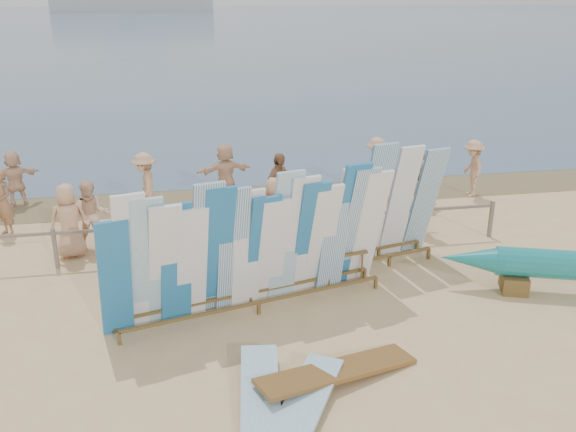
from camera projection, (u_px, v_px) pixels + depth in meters
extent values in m
plane|color=#D4B17A|center=(261.00, 320.00, 11.01)|extent=(160.00, 160.00, 0.00)
cube|color=#405A73|center=(178.00, 19.00, 129.16)|extent=(320.00, 240.00, 0.02)
cube|color=olive|center=(227.00, 197.00, 17.66)|extent=(40.00, 2.60, 0.01)
cube|color=#78675B|center=(242.00, 221.00, 13.50)|extent=(12.00, 0.06, 0.06)
cube|color=#78675B|center=(55.00, 249.00, 12.95)|extent=(0.08, 0.08, 0.90)
cube|color=#78675B|center=(151.00, 242.00, 13.29)|extent=(0.08, 0.08, 0.90)
cube|color=#78675B|center=(242.00, 236.00, 13.62)|extent=(0.08, 0.08, 0.90)
cube|color=#78675B|center=(329.00, 230.00, 13.96)|extent=(0.08, 0.08, 0.90)
cube|color=#78675B|center=(412.00, 224.00, 14.29)|extent=(0.08, 0.08, 0.90)
cube|color=#78675B|center=(491.00, 219.00, 14.63)|extent=(0.08, 0.08, 0.90)
cube|color=brown|center=(259.00, 302.00, 11.15)|extent=(4.90, 1.29, 0.06)
cube|color=brown|center=(250.00, 293.00, 11.51)|extent=(4.90, 1.29, 0.06)
cube|color=#226FAD|center=(115.00, 279.00, 10.07)|extent=(0.65, 0.66, 2.23)
cube|color=white|center=(131.00, 265.00, 10.11)|extent=(0.69, 0.81, 2.66)
cube|color=#83B7D3|center=(148.00, 265.00, 10.23)|extent=(0.69, 0.83, 2.55)
cube|color=white|center=(165.00, 265.00, 10.37)|extent=(0.72, 0.96, 2.41)
cube|color=#226FAD|center=(176.00, 264.00, 10.45)|extent=(0.66, 0.70, 2.38)
cube|color=white|center=(192.00, 265.00, 10.58)|extent=(0.67, 0.74, 2.26)
cube|color=silver|center=(207.00, 251.00, 10.61)|extent=(0.71, 0.90, 2.69)
cube|color=#226FAD|center=(218.00, 252.00, 10.70)|extent=(0.71, 0.91, 2.58)
cube|color=silver|center=(233.00, 251.00, 10.82)|extent=(0.68, 0.78, 2.51)
cube|color=white|center=(247.00, 250.00, 10.95)|extent=(0.65, 0.68, 2.43)
cube|color=#226FAD|center=(262.00, 251.00, 11.08)|extent=(0.69, 0.82, 2.30)
cube|color=white|center=(272.00, 252.00, 11.17)|extent=(0.68, 0.79, 2.20)
cube|color=#83B7D3|center=(285.00, 237.00, 11.19)|extent=(0.66, 0.71, 2.68)
cube|color=white|center=(299.00, 238.00, 11.32)|extent=(0.69, 0.81, 2.56)
cube|color=#226FAD|center=(308.00, 240.00, 11.42)|extent=(0.71, 0.90, 2.43)
cube|color=white|center=(322.00, 239.00, 11.55)|extent=(0.70, 0.84, 2.34)
cube|color=silver|center=(334.00, 239.00, 11.66)|extent=(0.64, 0.64, 2.28)
cube|color=#226FAD|center=(347.00, 227.00, 11.70)|extent=(0.71, 0.90, 2.69)
cube|color=silver|center=(356.00, 228.00, 11.80)|extent=(0.72, 0.92, 2.58)
cube|color=white|center=(368.00, 228.00, 11.92)|extent=(0.71, 0.89, 2.49)
cube|color=brown|center=(390.00, 256.00, 13.09)|extent=(1.99, 0.51, 0.06)
cube|color=brown|center=(379.00, 248.00, 13.48)|extent=(1.99, 0.51, 0.06)
cube|color=white|center=(347.00, 219.00, 12.62)|extent=(0.68, 0.71, 2.33)
cube|color=silver|center=(374.00, 205.00, 12.77)|extent=(0.71, 0.86, 2.78)
cube|color=white|center=(400.00, 203.00, 13.03)|extent=(0.72, 0.88, 2.67)
cube|color=silver|center=(424.00, 202.00, 13.28)|extent=(0.72, 0.90, 2.55)
cube|color=brown|center=(514.00, 283.00, 12.05)|extent=(0.66, 0.72, 0.35)
cone|color=teal|center=(470.00, 259.00, 12.02)|extent=(1.29, 0.91, 0.55)
cube|color=brown|center=(342.00, 249.00, 12.28)|extent=(0.97, 0.75, 0.05)
cube|color=white|center=(342.00, 238.00, 12.19)|extent=(0.46, 0.11, 0.41)
cube|color=brown|center=(338.00, 380.00, 9.32)|extent=(2.72, 1.47, 0.34)
cube|color=#83B7D3|center=(261.00, 414.00, 8.58)|extent=(0.87, 2.74, 0.28)
cube|color=#83B7D3|center=(299.00, 424.00, 8.37)|extent=(1.83, 2.62, 0.25)
cube|color=red|center=(238.00, 233.00, 14.15)|extent=(0.63, 0.59, 0.05)
cube|color=red|center=(234.00, 218.00, 14.26)|extent=(0.57, 0.26, 0.55)
cube|color=red|center=(259.00, 230.00, 14.21)|extent=(0.78, 0.75, 0.06)
cube|color=red|center=(253.00, 215.00, 14.31)|extent=(0.63, 0.41, 0.61)
cube|color=red|center=(313.00, 211.00, 14.69)|extent=(0.70, 0.93, 0.61)
cube|color=red|center=(314.00, 192.00, 14.87)|extent=(0.53, 0.31, 0.38)
imported|color=tan|center=(376.00, 168.00, 17.35)|extent=(0.57, 1.17, 1.75)
imported|color=tan|center=(69.00, 221.00, 13.41)|extent=(0.88, 0.53, 1.69)
imported|color=beige|center=(424.00, 196.00, 14.77)|extent=(0.90, 0.96, 1.84)
imported|color=beige|center=(92.00, 216.00, 13.78)|extent=(0.84, 0.48, 1.64)
imported|color=tan|center=(275.00, 210.00, 14.27)|extent=(0.82, 0.77, 1.57)
imported|color=#8C6042|center=(3.00, 203.00, 14.60)|extent=(0.66, 0.67, 1.67)
imported|color=tan|center=(472.00, 168.00, 17.46)|extent=(0.61, 1.12, 1.65)
imported|color=beige|center=(15.00, 178.00, 16.70)|extent=(1.46, 1.17, 1.55)
imported|color=#8C6042|center=(419.00, 176.00, 16.57)|extent=(1.05, 0.52, 1.75)
imported|color=beige|center=(225.00, 173.00, 16.94)|extent=(1.64, 0.85, 1.69)
imported|color=tan|center=(145.00, 186.00, 15.72)|extent=(0.50, 1.14, 1.75)
imported|color=#8C6042|center=(279.00, 187.00, 15.56)|extent=(1.05, 1.06, 1.78)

